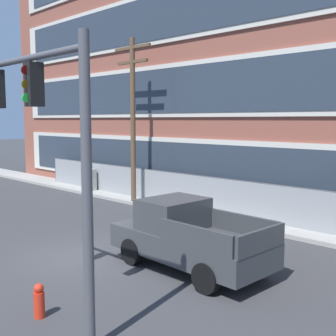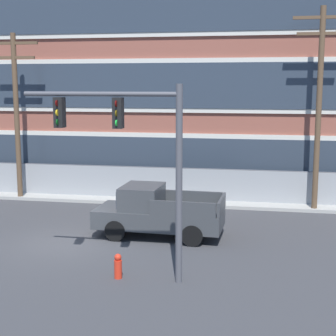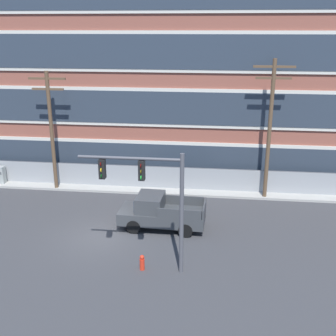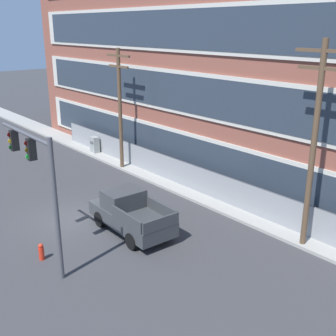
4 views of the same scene
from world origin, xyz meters
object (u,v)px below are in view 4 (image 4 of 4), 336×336
object	(u,v)px
pickup_truck_dark_grey	(130,213)
utility_pole_midblock	(314,139)
utility_pole_near_corner	(120,104)
electrical_cabinet	(95,146)
fire_hydrant	(41,252)
traffic_signal_mast	(38,173)

from	to	relation	value
pickup_truck_dark_grey	utility_pole_midblock	world-z (taller)	utility_pole_midblock
pickup_truck_dark_grey	utility_pole_near_corner	world-z (taller)	utility_pole_near_corner
electrical_cabinet	fire_hydrant	world-z (taller)	electrical_cabinet
fire_hydrant	electrical_cabinet	bearing A→B (deg)	140.82
electrical_cabinet	traffic_signal_mast	bearing A→B (deg)	-37.97
utility_pole_near_corner	electrical_cabinet	distance (m)	5.97
electrical_cabinet	utility_pole_midblock	bearing A→B (deg)	-1.08
utility_pole_midblock	electrical_cabinet	xyz separation A→B (m)	(-19.22, 0.36, -4.45)
utility_pole_near_corner	fire_hydrant	bearing A→B (deg)	-50.51
traffic_signal_mast	utility_pole_near_corner	distance (m)	12.96
traffic_signal_mast	electrical_cabinet	distance (m)	16.85
utility_pole_midblock	fire_hydrant	bearing A→B (deg)	-124.50
traffic_signal_mast	utility_pole_near_corner	world-z (taller)	utility_pole_near_corner
pickup_truck_dark_grey	utility_pole_midblock	bearing A→B (deg)	38.76
utility_pole_near_corner	pickup_truck_dark_grey	bearing A→B (deg)	-31.85
utility_pole_near_corner	fire_hydrant	world-z (taller)	utility_pole_near_corner
utility_pole_near_corner	electrical_cabinet	xyz separation A→B (m)	(-4.45, 0.42, -3.97)
fire_hydrant	utility_pole_midblock	bearing A→B (deg)	55.50
pickup_truck_dark_grey	utility_pole_midblock	size ratio (longest dim) A/B	0.54
traffic_signal_mast	fire_hydrant	bearing A→B (deg)	-177.56
traffic_signal_mast	electrical_cabinet	xyz separation A→B (m)	(-13.00, 10.15, -3.46)
utility_pole_midblock	electrical_cabinet	distance (m)	19.73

